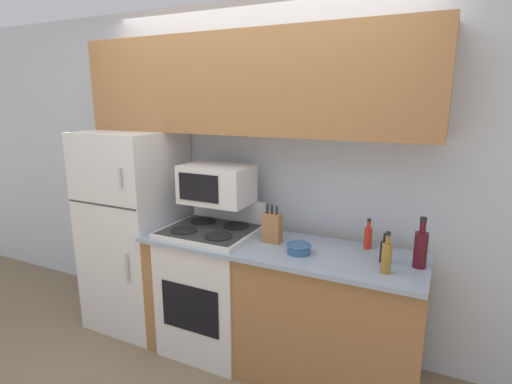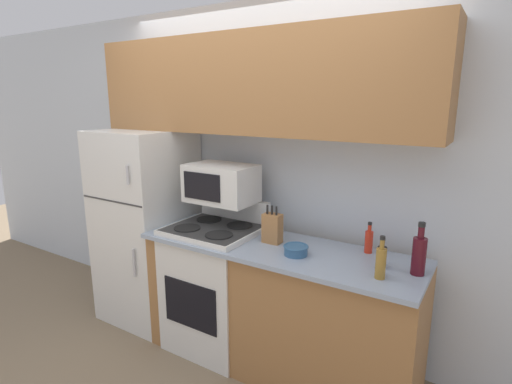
{
  "view_description": "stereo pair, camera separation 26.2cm",
  "coord_description": "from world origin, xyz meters",
  "px_view_note": "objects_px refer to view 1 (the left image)",
  "views": [
    {
      "loc": [
        1.32,
        -2.04,
        1.85
      ],
      "look_at": [
        0.19,
        0.26,
        1.26
      ],
      "focal_mm": 28.0,
      "sensor_mm": 36.0,
      "label": 1
    },
    {
      "loc": [
        1.54,
        -1.91,
        1.85
      ],
      "look_at": [
        0.19,
        0.26,
        1.26
      ],
      "focal_mm": 28.0,
      "sensor_mm": 36.0,
      "label": 2
    }
  ],
  "objects_px": {
    "bowl": "(299,248)",
    "bottle_vinegar": "(386,257)",
    "refrigerator": "(136,230)",
    "stove": "(212,287)",
    "knife_block": "(272,228)",
    "microwave": "(217,184)",
    "bottle_wine_red": "(421,248)",
    "bottle_hot_sauce": "(368,237)",
    "bottle_soy_sauce": "(384,251)"
  },
  "relations": [
    {
      "from": "bottle_hot_sauce",
      "to": "bottle_vinegar",
      "type": "relative_size",
      "value": 0.83
    },
    {
      "from": "microwave",
      "to": "bottle_vinegar",
      "type": "xyz_separation_m",
      "value": [
        1.24,
        -0.24,
        -0.25
      ]
    },
    {
      "from": "bottle_wine_red",
      "to": "bottle_soy_sauce",
      "type": "relative_size",
      "value": 1.67
    },
    {
      "from": "bottle_vinegar",
      "to": "knife_block",
      "type": "bearing_deg",
      "value": 167.45
    },
    {
      "from": "knife_block",
      "to": "bottle_vinegar",
      "type": "bearing_deg",
      "value": -12.55
    },
    {
      "from": "bowl",
      "to": "bottle_hot_sauce",
      "type": "distance_m",
      "value": 0.47
    },
    {
      "from": "refrigerator",
      "to": "bottle_hot_sauce",
      "type": "xyz_separation_m",
      "value": [
        1.84,
        0.14,
        0.18
      ]
    },
    {
      "from": "bowl",
      "to": "bottle_soy_sauce",
      "type": "height_order",
      "value": "bottle_soy_sauce"
    },
    {
      "from": "microwave",
      "to": "bottle_wine_red",
      "type": "bearing_deg",
      "value": -3.35
    },
    {
      "from": "stove",
      "to": "bowl",
      "type": "relative_size",
      "value": 7.0
    },
    {
      "from": "knife_block",
      "to": "bowl",
      "type": "xyz_separation_m",
      "value": [
        0.23,
        -0.11,
        -0.07
      ]
    },
    {
      "from": "microwave",
      "to": "bowl",
      "type": "xyz_separation_m",
      "value": [
        0.71,
        -0.19,
        -0.31
      ]
    },
    {
      "from": "bottle_wine_red",
      "to": "bottle_hot_sauce",
      "type": "height_order",
      "value": "bottle_wine_red"
    },
    {
      "from": "refrigerator",
      "to": "microwave",
      "type": "height_order",
      "value": "refrigerator"
    },
    {
      "from": "refrigerator",
      "to": "bottle_hot_sauce",
      "type": "distance_m",
      "value": 1.85
    },
    {
      "from": "stove",
      "to": "bottle_hot_sauce",
      "type": "xyz_separation_m",
      "value": [
        1.07,
        0.2,
        0.5
      ]
    },
    {
      "from": "bottle_wine_red",
      "to": "bottle_hot_sauce",
      "type": "distance_m",
      "value": 0.37
    },
    {
      "from": "refrigerator",
      "to": "bottle_wine_red",
      "type": "distance_m",
      "value": 2.18
    },
    {
      "from": "refrigerator",
      "to": "bowl",
      "type": "height_order",
      "value": "refrigerator"
    },
    {
      "from": "bottle_wine_red",
      "to": "bottle_soy_sauce",
      "type": "bearing_deg",
      "value": -174.89
    },
    {
      "from": "knife_block",
      "to": "bottle_wine_red",
      "type": "height_order",
      "value": "bottle_wine_red"
    },
    {
      "from": "bottle_hot_sauce",
      "to": "microwave",
      "type": "bearing_deg",
      "value": -175.22
    },
    {
      "from": "knife_block",
      "to": "bottle_vinegar",
      "type": "xyz_separation_m",
      "value": [
        0.77,
        -0.17,
        -0.01
      ]
    },
    {
      "from": "microwave",
      "to": "bottle_vinegar",
      "type": "relative_size",
      "value": 2.09
    },
    {
      "from": "bowl",
      "to": "bottle_soy_sauce",
      "type": "distance_m",
      "value": 0.51
    },
    {
      "from": "refrigerator",
      "to": "bottle_vinegar",
      "type": "relative_size",
      "value": 6.71
    },
    {
      "from": "stove",
      "to": "bottle_vinegar",
      "type": "relative_size",
      "value": 4.6
    },
    {
      "from": "stove",
      "to": "refrigerator",
      "type": "bearing_deg",
      "value": 175.52
    },
    {
      "from": "microwave",
      "to": "bottle_vinegar",
      "type": "height_order",
      "value": "microwave"
    },
    {
      "from": "bottle_soy_sauce",
      "to": "refrigerator",
      "type": "bearing_deg",
      "value": 178.58
    },
    {
      "from": "refrigerator",
      "to": "knife_block",
      "type": "relative_size",
      "value": 6.2
    },
    {
      "from": "knife_block",
      "to": "microwave",
      "type": "bearing_deg",
      "value": 171.2
    },
    {
      "from": "stove",
      "to": "bottle_vinegar",
      "type": "distance_m",
      "value": 1.34
    },
    {
      "from": "stove",
      "to": "bottle_vinegar",
      "type": "bearing_deg",
      "value": -6.17
    },
    {
      "from": "refrigerator",
      "to": "stove",
      "type": "relative_size",
      "value": 1.46
    },
    {
      "from": "bowl",
      "to": "stove",
      "type": "bearing_deg",
      "value": 173.83
    },
    {
      "from": "bottle_wine_red",
      "to": "knife_block",
      "type": "bearing_deg",
      "value": 179.47
    },
    {
      "from": "bowl",
      "to": "bottle_hot_sauce",
      "type": "relative_size",
      "value": 0.79
    },
    {
      "from": "refrigerator",
      "to": "bottle_wine_red",
      "type": "height_order",
      "value": "refrigerator"
    },
    {
      "from": "knife_block",
      "to": "refrigerator",
      "type": "bearing_deg",
      "value": 178.95
    },
    {
      "from": "refrigerator",
      "to": "microwave",
      "type": "bearing_deg",
      "value": 3.85
    },
    {
      "from": "refrigerator",
      "to": "bottle_hot_sauce",
      "type": "relative_size",
      "value": 8.05
    },
    {
      "from": "stove",
      "to": "bottle_hot_sauce",
      "type": "height_order",
      "value": "same"
    },
    {
      "from": "bowl",
      "to": "bottle_vinegar",
      "type": "xyz_separation_m",
      "value": [
        0.53,
        -0.06,
        0.06
      ]
    },
    {
      "from": "bottle_wine_red",
      "to": "bottle_hot_sauce",
      "type": "relative_size",
      "value": 1.5
    },
    {
      "from": "bottle_soy_sauce",
      "to": "bottle_vinegar",
      "type": "xyz_separation_m",
      "value": [
        0.03,
        -0.14,
        0.02
      ]
    },
    {
      "from": "bottle_wine_red",
      "to": "bottle_vinegar",
      "type": "relative_size",
      "value": 1.25
    },
    {
      "from": "bottle_wine_red",
      "to": "bottle_hot_sauce",
      "type": "bearing_deg",
      "value": 152.06
    },
    {
      "from": "bottle_wine_red",
      "to": "bottle_soy_sauce",
      "type": "xyz_separation_m",
      "value": [
        -0.19,
        -0.02,
        -0.05
      ]
    },
    {
      "from": "microwave",
      "to": "bowl",
      "type": "relative_size",
      "value": 3.18
    }
  ]
}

